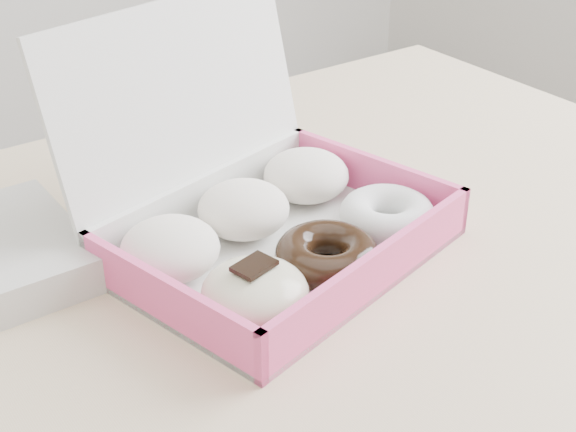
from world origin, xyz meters
TOP-DOWN VIEW (x-y plane):
  - table at (0.00, 0.00)m, footprint 1.20×0.80m
  - donut_box at (-0.01, -0.01)m, footprint 0.39×0.36m

SIDE VIEW (x-z plane):
  - table at x=0.00m, z-range 0.30..1.05m
  - donut_box at x=-0.01m, z-range 0.67..0.91m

